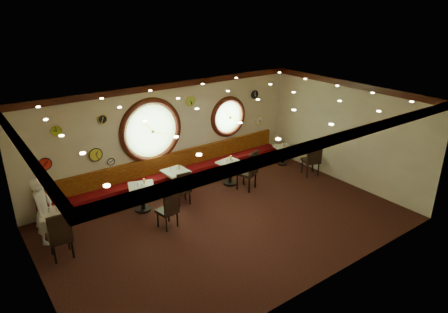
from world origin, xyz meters
TOP-DOWN VIEW (x-y plane):
  - floor at (0.00, 0.00)m, footprint 9.00×6.00m
  - ceiling at (0.00, 0.00)m, footprint 9.00×6.00m
  - wall_back at (0.00, 3.00)m, footprint 9.00×0.02m
  - wall_front at (0.00, -3.00)m, footprint 9.00×0.02m
  - wall_left at (-4.50, 0.00)m, footprint 0.02×6.00m
  - wall_right at (4.50, 0.00)m, footprint 0.02×6.00m
  - molding_back at (0.00, 2.95)m, footprint 9.00×0.10m
  - molding_front at (0.00, -2.95)m, footprint 9.00×0.10m
  - molding_left at (-4.45, 0.00)m, footprint 0.10×6.00m
  - molding_right at (4.45, 0.00)m, footprint 0.10×6.00m
  - banquette_base at (0.00, 2.72)m, footprint 8.00×0.55m
  - banquette_seat at (0.00, 2.72)m, footprint 8.00×0.55m
  - banquette_back at (0.00, 2.94)m, footprint 8.00×0.10m
  - porthole_left_glass at (-0.60, 3.00)m, footprint 1.66×0.02m
  - porthole_left_frame at (-0.60, 2.98)m, footprint 1.98×0.18m
  - porthole_left_ring at (-0.60, 2.95)m, footprint 1.61×0.03m
  - porthole_right_glass at (2.20, 3.00)m, footprint 1.10×0.02m
  - porthole_right_frame at (2.20, 2.98)m, footprint 1.38×0.18m
  - porthole_right_ring at (2.20, 2.95)m, footprint 1.09×0.03m
  - wall_clock_0 at (-3.20, 2.96)m, footprint 0.26×0.03m
  - wall_clock_1 at (3.55, 2.96)m, footprint 0.34×0.03m
  - wall_clock_2 at (-1.90, 2.96)m, footprint 0.20×0.03m
  - wall_clock_3 at (-2.00, 2.96)m, footprint 0.24×0.03m
  - wall_clock_4 at (0.75, 2.96)m, footprint 0.30×0.03m
  - wall_clock_5 at (-3.60, 2.96)m, footprint 0.32×0.03m
  - wall_clock_6 at (-2.30, 2.96)m, footprint 0.36×0.03m
  - wall_clock_7 at (3.30, 2.96)m, footprint 0.28×0.03m
  - table_a at (-3.78, 1.77)m, footprint 0.81×0.81m
  - table_b at (-1.50, 1.92)m, footprint 0.87×0.87m
  - table_c at (-0.26, 2.24)m, footprint 0.72×0.72m
  - table_d at (1.44, 1.84)m, footprint 0.77×0.77m
  - table_e at (3.90, 2.04)m, footprint 0.76×0.76m
  - chair_a at (-3.91, 0.94)m, footprint 0.51×0.51m
  - chair_b at (-1.34, 0.67)m, footprint 0.52×0.52m
  - chair_c at (-0.43, 1.54)m, footprint 0.47×0.47m
  - chair_d at (1.70, 1.19)m, footprint 0.68×0.68m
  - chair_e at (3.96, 0.75)m, footprint 0.65×0.65m
  - condiment_a_salt at (-3.89, 1.81)m, footprint 0.04×0.04m
  - condiment_b_salt at (-1.59, 1.93)m, footprint 0.04×0.04m
  - condiment_c_salt at (-0.39, 2.32)m, footprint 0.03×0.03m
  - condiment_d_salt at (1.36, 1.90)m, footprint 0.04×0.04m
  - condiment_a_pepper at (-3.74, 1.74)m, footprint 0.04×0.04m
  - condiment_b_pepper at (-1.50, 1.90)m, footprint 0.03×0.03m
  - condiment_c_pepper at (-0.20, 2.27)m, footprint 0.04×0.04m
  - condiment_d_pepper at (1.51, 1.82)m, footprint 0.04×0.04m
  - condiment_a_bottle at (-3.68, 1.79)m, footprint 0.05×0.05m
  - condiment_b_bottle at (-1.37, 2.00)m, footprint 0.04×0.04m
  - condiment_c_bottle at (-0.12, 2.28)m, footprint 0.04×0.04m
  - condiment_d_bottle at (1.54, 1.94)m, footprint 0.05×0.05m
  - condiment_e_salt at (3.84, 2.09)m, footprint 0.03×0.03m
  - condiment_e_pepper at (3.94, 2.01)m, footprint 0.04×0.04m
  - condiment_e_bottle at (3.97, 2.11)m, footprint 0.05×0.05m
  - waiter at (-4.00, 1.89)m, footprint 0.67×0.72m

SIDE VIEW (x-z plane):
  - floor at x=0.00m, z-range 0.00..0.00m
  - banquette_base at x=0.00m, z-range 0.00..0.20m
  - banquette_seat at x=0.00m, z-range 0.20..0.50m
  - table_e at x=3.90m, z-range 0.09..0.74m
  - table_d at x=1.44m, z-range 0.10..0.84m
  - table_b at x=-1.50m, z-range 0.10..0.84m
  - table_c at x=-0.26m, z-range 0.10..0.85m
  - table_a at x=-3.78m, z-range 0.10..0.87m
  - chair_c at x=-0.43m, z-range 0.26..0.89m
  - chair_b at x=-1.34m, z-range 0.28..0.94m
  - chair_a at x=-3.91m, z-range 0.30..1.02m
  - chair_e at x=3.96m, z-range 0.31..1.06m
  - condiment_e_salt at x=3.84m, z-range 0.66..0.75m
  - condiment_e_pepper at x=3.94m, z-range 0.66..0.76m
  - chair_d at x=1.70m, z-range 0.33..1.10m
  - condiment_e_bottle at x=3.97m, z-range 0.66..0.82m
  - banquette_back at x=0.00m, z-range 0.48..1.02m
  - condiment_b_pepper at x=-1.50m, z-range 0.75..0.84m
  - condiment_c_salt at x=-0.39m, z-range 0.75..0.84m
  - condiment_c_pepper at x=-0.20m, z-range 0.75..0.85m
  - condiment_b_salt at x=-1.59m, z-range 0.75..0.85m
  - condiment_d_pepper at x=1.51m, z-range 0.75..0.85m
  - condiment_d_salt at x=1.36m, z-range 0.75..0.85m
  - condiment_b_bottle at x=-1.37m, z-range 0.75..0.88m
  - condiment_c_bottle at x=-0.12m, z-range 0.75..0.89m
  - condiment_a_salt at x=-3.89m, z-range 0.77..0.87m
  - condiment_a_pepper at x=-3.74m, z-range 0.77..0.88m
  - condiment_d_bottle at x=1.54m, z-range 0.75..0.90m
  - waiter at x=-4.00m, z-range 0.00..1.65m
  - condiment_a_bottle at x=-3.68m, z-range 0.77..0.92m
  - wall_clock_2 at x=-1.90m, z-range 1.10..1.30m
  - wall_clock_1 at x=3.55m, z-range 1.28..1.62m
  - wall_clock_6 at x=-2.30m, z-range 1.32..1.68m
  - wall_clock_5 at x=-3.60m, z-range 1.39..1.71m
  - wall_back at x=0.00m, z-range 0.00..3.20m
  - wall_front at x=0.00m, z-range 0.00..3.20m
  - wall_left at x=-4.50m, z-range 0.00..3.20m
  - wall_right at x=4.50m, z-range 0.00..3.20m
  - porthole_right_ring at x=2.20m, z-range 1.26..2.34m
  - porthole_right_glass at x=2.20m, z-range 1.25..2.35m
  - porthole_right_frame at x=2.20m, z-range 1.11..2.49m
  - porthole_left_glass at x=-0.60m, z-range 1.02..2.68m
  - porthole_left_frame at x=-0.60m, z-range 0.86..2.84m
  - porthole_left_ring at x=-0.60m, z-range 1.04..2.66m
  - wall_clock_0 at x=-3.20m, z-range 2.22..2.48m
  - wall_clock_7 at x=3.30m, z-range 2.26..2.54m
  - wall_clock_3 at x=-2.00m, z-range 2.33..2.57m
  - wall_clock_4 at x=0.75m, z-range 2.40..2.70m
  - molding_back at x=0.00m, z-range 3.02..3.20m
  - molding_front at x=0.00m, z-range 3.02..3.20m
  - molding_left at x=-4.45m, z-range 3.02..3.20m
  - molding_right at x=4.45m, z-range 3.02..3.20m
  - ceiling at x=0.00m, z-range 3.19..3.21m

